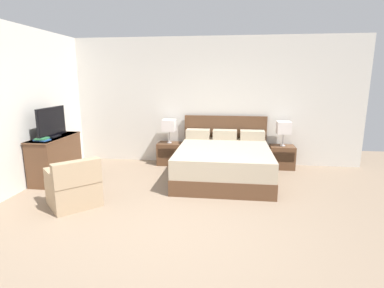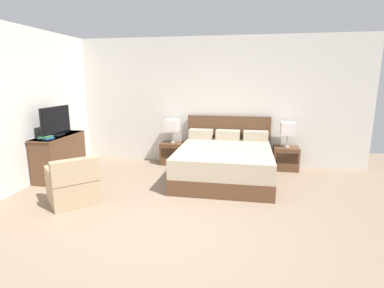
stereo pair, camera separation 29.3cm
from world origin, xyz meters
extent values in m
plane|color=#84705B|center=(0.00, 0.00, 0.00)|extent=(9.80, 9.80, 0.00)
cube|color=beige|center=(0.00, 3.30, 1.41)|extent=(7.04, 0.06, 2.82)
cube|color=beige|center=(-2.95, 1.33, 1.41)|extent=(0.06, 5.07, 2.82)
cube|color=brown|center=(0.54, 2.13, 0.14)|extent=(1.77, 2.09, 0.28)
cube|color=tan|center=(0.54, 2.13, 0.45)|extent=(1.75, 2.07, 0.34)
cube|color=brown|center=(0.54, 3.20, 0.55)|extent=(1.84, 0.05, 1.11)
cube|color=tan|center=(-0.05, 3.01, 0.72)|extent=(0.52, 0.28, 0.20)
cube|color=tan|center=(0.54, 3.01, 0.72)|extent=(0.52, 0.28, 0.20)
cube|color=tan|center=(1.13, 3.01, 0.72)|extent=(0.52, 0.28, 0.20)
cube|color=brown|center=(-0.71, 3.00, 0.25)|extent=(0.52, 0.40, 0.50)
cube|color=#3C2718|center=(-0.71, 2.81, 0.30)|extent=(0.44, 0.01, 0.22)
cube|color=brown|center=(1.79, 3.00, 0.25)|extent=(0.52, 0.40, 0.50)
cube|color=#3C2718|center=(1.79, 2.81, 0.30)|extent=(0.44, 0.01, 0.22)
cylinder|color=#B7B7BC|center=(-0.71, 3.00, 0.50)|extent=(0.11, 0.11, 0.02)
cylinder|color=#B7B7BC|center=(-0.71, 3.00, 0.64)|extent=(0.02, 0.02, 0.25)
cube|color=silver|center=(-0.71, 3.00, 0.90)|extent=(0.29, 0.29, 0.26)
cylinder|color=#B7B7BC|center=(1.79, 3.00, 0.50)|extent=(0.11, 0.11, 0.02)
cylinder|color=#B7B7BC|center=(1.79, 3.00, 0.64)|extent=(0.02, 0.02, 0.25)
cube|color=silver|center=(1.79, 3.00, 0.90)|extent=(0.29, 0.29, 0.26)
cube|color=brown|center=(-2.67, 1.69, 0.42)|extent=(0.45, 1.17, 0.84)
cube|color=brown|center=(-2.67, 1.69, 0.83)|extent=(0.46, 1.20, 0.02)
cube|color=black|center=(-2.67, 1.67, 0.85)|extent=(0.18, 0.27, 0.02)
cube|color=black|center=(-2.67, 1.67, 1.13)|extent=(0.04, 0.86, 0.55)
cube|color=black|center=(-2.65, 1.67, 1.13)|extent=(0.01, 0.83, 0.53)
cube|color=#234C8E|center=(-2.66, 1.32, 0.85)|extent=(0.28, 0.21, 0.02)
cube|color=#2D7042|center=(-2.65, 1.32, 0.88)|extent=(0.22, 0.23, 0.03)
cube|color=#9E8466|center=(-1.73, 0.60, 0.20)|extent=(0.96, 0.96, 0.40)
cube|color=#9E8466|center=(-1.54, 0.40, 0.58)|extent=(0.60, 0.59, 0.36)
cube|color=#9E8466|center=(-1.94, 0.39, 0.49)|extent=(0.50, 0.51, 0.18)
cube|color=#9E8466|center=(-1.52, 0.80, 0.49)|extent=(0.50, 0.51, 0.18)
camera|label=1|loc=(0.64, -3.50, 1.92)|focal=28.00mm
camera|label=2|loc=(0.93, -3.45, 1.92)|focal=28.00mm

